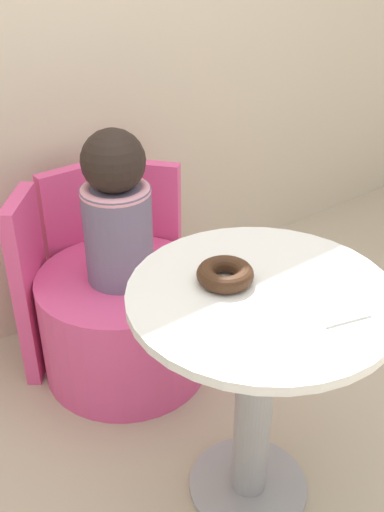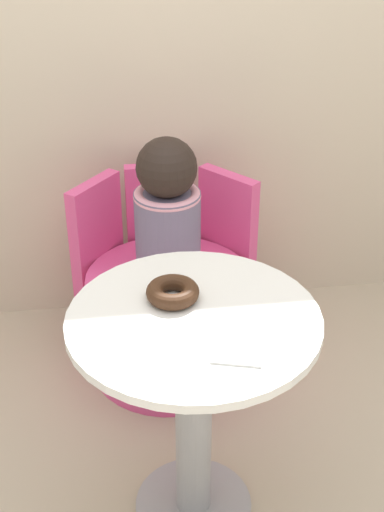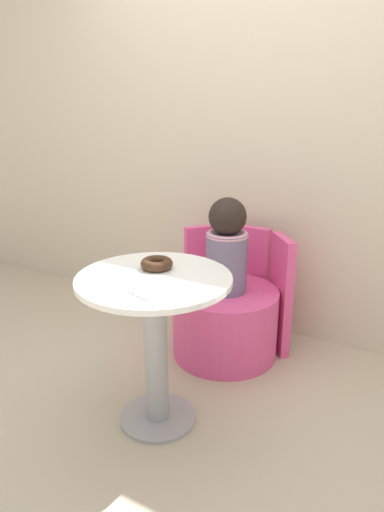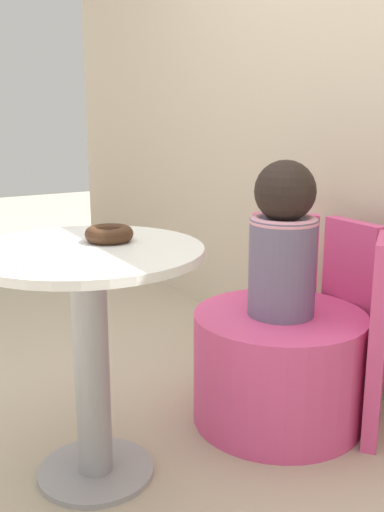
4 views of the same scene
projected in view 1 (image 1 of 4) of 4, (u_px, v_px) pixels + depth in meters
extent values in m
plane|color=#B7A88E|center=(245.00, 481.00, 1.81)|extent=(12.00, 12.00, 0.00)
cube|color=beige|center=(32.00, 10.00, 1.96)|extent=(6.00, 0.06, 2.40)
cylinder|color=#99999E|center=(248.00, 485.00, 1.79)|extent=(0.35, 0.35, 0.02)
cylinder|color=#99999E|center=(254.00, 401.00, 1.61)|extent=(0.10, 0.10, 0.66)
cylinder|color=white|center=(262.00, 296.00, 1.43)|extent=(0.66, 0.66, 0.02)
cylinder|color=#E54C8C|center=(125.00, 322.00, 2.16)|extent=(0.60, 0.60, 0.39)
cube|color=#E54C8C|center=(78.00, 251.00, 2.31)|extent=(0.25, 0.05, 0.69)
cube|color=#E54C8C|center=(149.00, 244.00, 2.36)|extent=(0.20, 0.23, 0.69)
cube|color=#E54C8C|center=(31.00, 287.00, 2.10)|extent=(0.20, 0.23, 0.69)
cylinder|color=slate|center=(119.00, 234.00, 1.97)|extent=(0.23, 0.23, 0.33)
torus|color=pink|center=(116.00, 191.00, 1.89)|extent=(0.23, 0.23, 0.04)
sphere|color=black|center=(114.00, 161.00, 1.84)|extent=(0.20, 0.20, 0.20)
torus|color=#3D2314|center=(225.00, 274.00, 1.45)|extent=(0.14, 0.14, 0.04)
cube|color=white|center=(334.00, 307.00, 1.37)|extent=(0.15, 0.15, 0.01)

